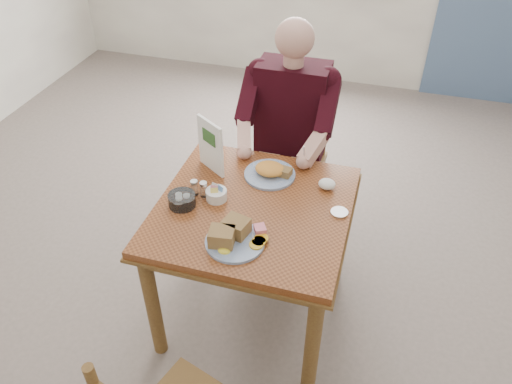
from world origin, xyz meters
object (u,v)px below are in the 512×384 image
(chair_far, at_px, (290,161))
(diner, at_px, (289,122))
(table, at_px, (253,224))
(far_plate, at_px, (271,171))
(near_plate, at_px, (233,236))

(chair_far, height_order, diner, diner)
(table, height_order, diner, diner)
(table, relative_size, far_plate, 3.04)
(far_plate, bearing_deg, table, -93.59)
(diner, height_order, near_plate, diner)
(chair_far, xyz_separation_m, diner, (0.00, -0.09, 0.33))
(far_plate, bearing_deg, diner, 92.05)
(chair_far, bearing_deg, near_plate, -90.87)
(chair_far, xyz_separation_m, far_plate, (0.02, -0.54, 0.30))
(diner, bearing_deg, near_plate, -90.95)
(diner, bearing_deg, table, -90.00)
(table, bearing_deg, chair_far, 90.00)
(far_plate, bearing_deg, chair_far, 91.71)
(table, height_order, far_plate, far_plate)
(table, relative_size, near_plate, 3.31)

